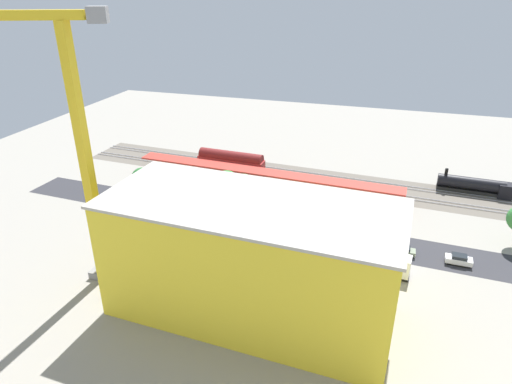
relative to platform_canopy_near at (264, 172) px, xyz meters
name	(u,v)px	position (x,y,z in m)	size (l,w,h in m)	color
ground_plane	(293,223)	(-10.18, 14.43, -3.78)	(190.52, 190.52, 0.00)	gray
rail_bed	(314,180)	(-10.18, -7.83, -3.78)	(119.07, 13.57, 0.01)	#665E54
street_asphalt	(291,229)	(-10.18, 16.64, -3.78)	(119.07, 9.00, 0.01)	#2D2D33
track_rails	(314,179)	(-10.18, -7.83, -3.60)	(118.90, 13.72, 0.12)	#9E9EA8
platform_canopy_near	(264,172)	(0.00, 0.00, 0.00)	(61.65, 7.49, 4.00)	#B73328
locomotive	(477,187)	(-45.84, -10.61, -1.99)	(16.66, 3.60, 5.07)	black
freight_coach_far	(231,162)	(9.71, -5.04, -0.64)	(16.64, 3.94, 5.99)	black
parked_car_0	(459,260)	(-39.43, 19.79, -3.01)	(4.30, 2.05, 1.71)	black
parked_car_1	(403,251)	(-30.52, 19.57, -3.08)	(4.24, 1.80, 1.57)	black
parked_car_2	(358,247)	(-23.15, 20.53, -3.02)	(4.49, 2.23, 1.73)	black
parked_car_3	(318,240)	(-16.07, 20.47, -3.08)	(4.88, 2.02, 1.56)	black
parked_car_4	(275,233)	(-8.13, 20.40, -3.02)	(4.51, 2.25, 1.70)	black
parked_car_5	(234,225)	(0.08, 19.58, -3.01)	(4.15, 2.00, 1.72)	black
parked_car_6	(194,221)	(7.97, 20.43, -3.02)	(4.74, 1.91, 1.71)	black
parked_car_7	(157,216)	(15.81, 20.64, -3.05)	(4.09, 1.90, 1.65)	black
construction_building	(251,261)	(-10.08, 40.97, 4.60)	(38.26, 16.07, 16.76)	yellow
construction_roof_slab	(250,204)	(-10.08, 40.97, 13.18)	(38.86, 16.67, 0.40)	#ADA89E
tower_crane	(70,137)	(16.27, 40.29, 19.23)	(23.15, 10.74, 39.75)	gray
box_truck_0	(380,263)	(-27.02, 26.00, -2.00)	(9.72, 3.65, 3.62)	black
box_truck_1	(329,265)	(-19.22, 28.88, -2.24)	(8.39, 2.89, 3.12)	black
box_truck_2	(311,258)	(-16.12, 27.55, -2.20)	(8.59, 3.30, 3.18)	black
street_tree_0	(227,183)	(4.34, 11.94, 1.81)	(5.21, 5.21, 8.21)	brown
street_tree_1	(143,179)	(23.47, 12.37, 0.51)	(4.89, 4.89, 6.74)	brown
street_tree_2	(243,189)	(0.78, 12.37, 1.26)	(6.04, 6.04, 8.06)	brown
traffic_light	(168,203)	(12.73, 21.53, 0.64)	(0.50, 0.36, 6.68)	#333333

